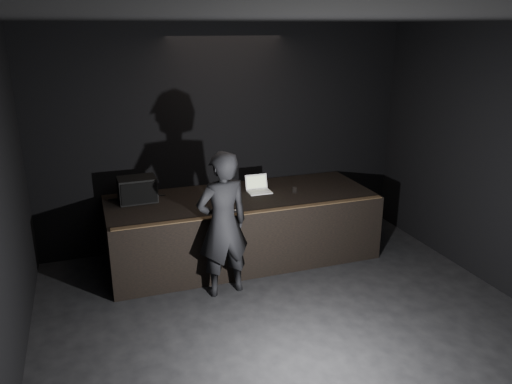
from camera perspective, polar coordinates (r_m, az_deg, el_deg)
The scene contains 11 objects.
ground at distance 5.72m, azimuth 7.24°, elevation -18.63°, with size 7.00×7.00×0.00m, color black.
room_walls at distance 4.79m, azimuth 8.20°, elevation 1.08°, with size 6.10×7.10×3.52m.
stage_riser at distance 7.69m, azimuth -1.61°, elevation -4.02°, with size 4.00×1.50×1.00m, color black.
riser_lip at distance 6.88m, azimuth 0.15°, elevation -2.26°, with size 3.92×0.10×0.01m, color brown.
stage_monitor at distance 7.44m, azimuth -13.41°, elevation 0.27°, with size 0.55×0.41×0.36m.
cable at distance 7.66m, azimuth -13.42°, elevation -0.58°, with size 0.02×0.02×0.83m, color black.
laptop at distance 7.72m, azimuth 0.23°, elevation 0.53°, with size 0.36×0.32×0.24m.
beer_can at distance 6.89m, azimuth -3.06°, elevation -1.50°, with size 0.08×0.08×0.18m.
plastic_cup at distance 7.68m, azimuth 4.42°, elevation 0.23°, with size 0.07×0.07×0.09m, color white.
wii_remote at distance 6.85m, azimuth -2.08°, elevation -2.30°, with size 0.03×0.15×0.03m, color white.
person at distance 6.52m, azimuth -3.81°, elevation -3.71°, with size 0.72×0.47×1.97m, color black.
Camera 1 is at (-2.14, -4.05, 3.44)m, focal length 35.00 mm.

